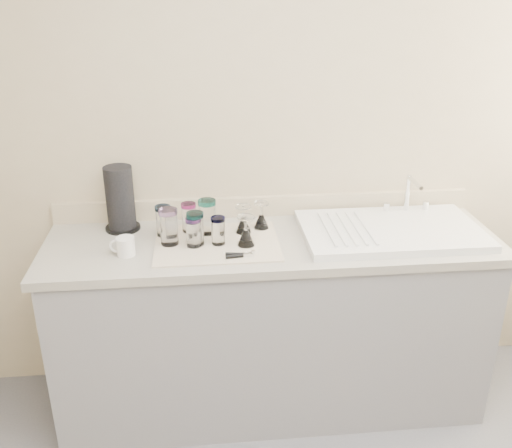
{
  "coord_description": "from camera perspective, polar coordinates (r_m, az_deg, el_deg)",
  "views": [
    {
      "loc": [
        -0.32,
        -1.13,
        1.99
      ],
      "look_at": [
        -0.08,
        1.15,
        1.0
      ],
      "focal_mm": 40.0,
      "sensor_mm": 36.0,
      "label": 1
    }
  ],
  "objects": [
    {
      "name": "tumbler_blue",
      "position": [
        2.5,
        -6.29,
        -0.8
      ],
      "size": [
        0.07,
        0.07,
        0.13
      ],
      "color": "white",
      "rests_on": "dish_towel"
    },
    {
      "name": "tumbler_teal",
      "position": [
        2.62,
        -9.24,
        0.35
      ],
      "size": [
        0.07,
        0.07,
        0.14
      ],
      "color": "white",
      "rests_on": "dish_towel"
    },
    {
      "name": "paper_towel_roll",
      "position": [
        2.71,
        -13.43,
        2.42
      ],
      "size": [
        0.16,
        0.16,
        0.31
      ],
      "color": "black",
      "rests_on": "counter_unit"
    },
    {
      "name": "tumbler_lavender",
      "position": [
        2.51,
        -3.81,
        -0.64
      ],
      "size": [
        0.06,
        0.06,
        0.13
      ],
      "color": "white",
      "rests_on": "dish_towel"
    },
    {
      "name": "room_envelope",
      "position": [
        1.25,
        9.15,
        2.61
      ],
      "size": [
        3.54,
        3.5,
        2.52
      ],
      "color": "#59595E",
      "rests_on": "ground"
    },
    {
      "name": "tumbler_extra",
      "position": [
        2.51,
        -6.08,
        -0.44
      ],
      "size": [
        0.08,
        0.08,
        0.15
      ],
      "color": "white",
      "rests_on": "dish_towel"
    },
    {
      "name": "dish_towel",
      "position": [
        2.55,
        -3.92,
        -1.9
      ],
      "size": [
        0.55,
        0.42,
        0.01
      ],
      "primitive_type": "cube",
      "color": "silver",
      "rests_on": "counter_unit"
    },
    {
      "name": "tumbler_purple",
      "position": [
        2.61,
        -4.89,
        0.75
      ],
      "size": [
        0.08,
        0.08,
        0.16
      ],
      "color": "white",
      "rests_on": "dish_towel"
    },
    {
      "name": "tumbler_cyan",
      "position": [
        2.64,
        -6.72,
        0.68
      ],
      "size": [
        0.07,
        0.07,
        0.14
      ],
      "color": "white",
      "rests_on": "dish_towel"
    },
    {
      "name": "can_opener",
      "position": [
        2.41,
        -1.6,
        -3.12
      ],
      "size": [
        0.12,
        0.05,
        0.02
      ],
      "color": "silver",
      "rests_on": "dish_towel"
    },
    {
      "name": "goblet_back_right",
      "position": [
        2.67,
        0.54,
        0.47
      ],
      "size": [
        0.07,
        0.07,
        0.13
      ],
      "color": "white",
      "rests_on": "dish_towel"
    },
    {
      "name": "tumbler_magenta",
      "position": [
        2.52,
        -8.71,
        -0.25
      ],
      "size": [
        0.08,
        0.08,
        0.16
      ],
      "color": "white",
      "rests_on": "dish_towel"
    },
    {
      "name": "white_mug",
      "position": [
        2.49,
        -12.97,
        -2.18
      ],
      "size": [
        0.11,
        0.09,
        0.08
      ],
      "color": "white",
      "rests_on": "counter_unit"
    },
    {
      "name": "goblet_back_left",
      "position": [
        2.62,
        -1.27,
        0.06
      ],
      "size": [
        0.07,
        0.07,
        0.13
      ],
      "color": "white",
      "rests_on": "dish_towel"
    },
    {
      "name": "counter_unit",
      "position": [
        2.81,
        1.58,
        -9.83
      ],
      "size": [
        2.06,
        0.62,
        0.9
      ],
      "color": "gray",
      "rests_on": "ground"
    },
    {
      "name": "sink_unit",
      "position": [
        2.71,
        13.35,
        -0.58
      ],
      "size": [
        0.82,
        0.5,
        0.22
      ],
      "color": "white",
      "rests_on": "counter_unit"
    },
    {
      "name": "goblet_front_left",
      "position": [
        2.5,
        -1.01,
        -1.15
      ],
      "size": [
        0.08,
        0.08,
        0.14
      ],
      "color": "white",
      "rests_on": "dish_towel"
    }
  ]
}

